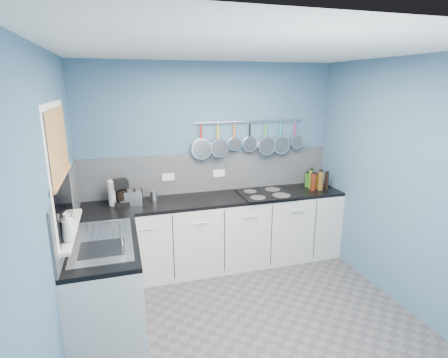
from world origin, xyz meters
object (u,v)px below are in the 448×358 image
soap_bottle_a (67,227)px  coffee_maker (121,193)px  hob (265,194)px  paper_towel (114,193)px  soap_bottle_b (70,223)px  toaster (131,198)px  canister (154,196)px

soap_bottle_a → coffee_maker: size_ratio=0.81×
soap_bottle_a → hob: size_ratio=0.37×
paper_towel → coffee_maker: 0.08m
soap_bottle_a → paper_towel: soap_bottle_a is taller
soap_bottle_b → paper_towel: (0.33, 1.09, -0.09)m
coffee_maker → toaster: (0.10, -0.01, -0.07)m
paper_towel → hob: 1.82m
soap_bottle_b → toaster: size_ratio=0.68×
hob → paper_towel: bearing=176.4°
soap_bottle_b → hob: 2.36m
paper_towel → hob: (1.81, -0.12, -0.14)m
coffee_maker → canister: size_ratio=2.42×
hob → canister: bearing=174.0°
canister → toaster: bearing=-166.6°
hob → soap_bottle_b: bearing=-155.6°
paper_towel → soap_bottle_b: bearing=-107.1°
coffee_maker → hob: (1.73, -0.09, -0.14)m
soap_bottle_b → paper_towel: soap_bottle_b is taller
soap_bottle_a → toaster: size_ratio=0.95×
canister → hob: canister is taller
soap_bottle_b → coffee_maker: size_ratio=0.59×
soap_bottle_b → hob: bearing=24.4°
paper_towel → toaster: (0.18, -0.03, -0.06)m
toaster → canister: toaster is taller
paper_towel → hob: bearing=-3.6°
coffee_maker → canister: bearing=-1.6°
soap_bottle_a → coffee_maker: soap_bottle_a is taller
soap_bottle_a → soap_bottle_b: bearing=90.0°
coffee_maker → hob: coffee_maker is taller
soap_bottle_a → canister: bearing=58.6°
paper_towel → soap_bottle_a: bearing=-105.0°
paper_towel → toaster: bearing=-11.1°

